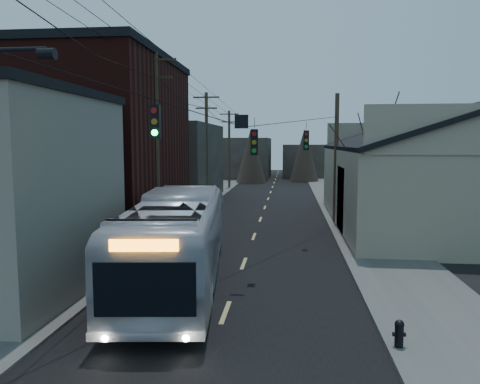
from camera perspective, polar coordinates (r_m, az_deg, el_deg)
name	(u,v)px	position (r m, az deg, el deg)	size (l,w,h in m)	color
road_surface	(264,211)	(36.56, 2.88, -2.33)	(9.00, 110.00, 0.02)	black
sidewalk_left	(182,209)	(37.47, -7.10, -2.09)	(4.00, 110.00, 0.12)	#474744
sidewalk_right	(348,212)	(36.79, 13.05, -2.35)	(4.00, 110.00, 0.12)	#474744
building_brick	(82,148)	(28.72, -18.65, 5.06)	(10.00, 12.00, 10.00)	#330F0B
building_left_far	(164,163)	(43.69, -9.22, 3.56)	(9.00, 14.00, 7.00)	#2E2925
warehouse	(462,184)	(33.13, 25.47, 0.89)	(16.16, 20.60, 7.73)	gray
building_far_left	(237,158)	(71.60, -0.38, 4.18)	(10.00, 12.00, 6.00)	#2E2925
building_far_right	(321,160)	(76.34, 9.81, 3.84)	(12.00, 14.00, 5.00)	#2E2925
bare_tree	(373,174)	(26.57, 15.86, 2.07)	(0.40, 0.40, 7.20)	black
utility_lines	(211,148)	(30.68, -3.51, 5.32)	(11.24, 45.28, 10.50)	#382B1E
bus	(177,240)	(17.70, -7.68, -5.79)	(2.90, 12.38, 3.45)	#B8BBC5
parked_car	(211,200)	(37.79, -3.56, -1.04)	(1.44, 4.12, 1.36)	#95989C
fire_hydrant	(399,332)	(13.14, 18.83, -15.89)	(0.33, 0.24, 0.71)	black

